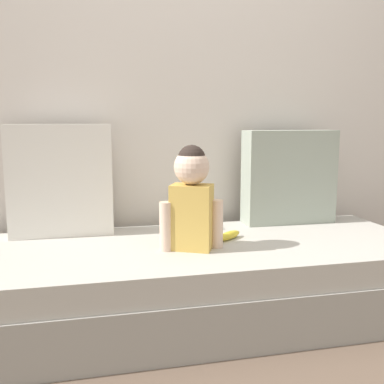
# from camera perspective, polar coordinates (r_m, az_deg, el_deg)

# --- Properties ---
(ground_plane) EXTENTS (12.00, 12.00, 0.00)m
(ground_plane) POSITION_cam_1_polar(r_m,az_deg,el_deg) (2.23, 0.49, -15.58)
(ground_plane) COLOR brown
(back_wall) EXTENTS (5.47, 0.10, 2.41)m
(back_wall) POSITION_cam_1_polar(r_m,az_deg,el_deg) (2.59, -2.47, 15.19)
(back_wall) COLOR silver
(back_wall) RESTS_ON ground
(couch) EXTENTS (2.27, 0.86, 0.36)m
(couch) POSITION_cam_1_polar(r_m,az_deg,el_deg) (2.16, 0.50, -11.33)
(couch) COLOR #9C978F
(couch) RESTS_ON ground
(throw_pillow_left) EXTENTS (0.51, 0.16, 0.56)m
(throw_pillow_left) POSITION_cam_1_polar(r_m,az_deg,el_deg) (2.33, -16.58, 1.46)
(throw_pillow_left) COLOR silver
(throw_pillow_left) RESTS_ON couch
(throw_pillow_right) EXTENTS (0.52, 0.16, 0.53)m
(throw_pillow_right) POSITION_cam_1_polar(r_m,az_deg,el_deg) (2.57, 12.39, 1.92)
(throw_pillow_right) COLOR #99A393
(throw_pillow_right) RESTS_ON couch
(toddler) EXTENTS (0.29, 0.19, 0.47)m
(toddler) POSITION_cam_1_polar(r_m,az_deg,el_deg) (1.97, -0.04, -0.49)
(toddler) COLOR gold
(toddler) RESTS_ON couch
(banana) EXTENTS (0.16, 0.14, 0.04)m
(banana) POSITION_cam_1_polar(r_m,az_deg,el_deg) (2.19, 4.81, -5.60)
(banana) COLOR yellow
(banana) RESTS_ON couch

